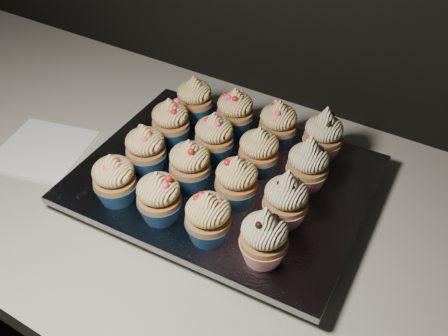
# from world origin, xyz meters

# --- Properties ---
(worktop) EXTENTS (2.44, 0.64, 0.04)m
(worktop) POSITION_xyz_m (0.00, 1.70, 0.88)
(worktop) COLOR beige
(worktop) RESTS_ON cabinet
(napkin) EXTENTS (0.18, 0.18, 0.00)m
(napkin) POSITION_xyz_m (-0.47, 1.64, 0.90)
(napkin) COLOR white
(napkin) RESTS_ON worktop
(baking_tray) EXTENTS (0.42, 0.33, 0.02)m
(baking_tray) POSITION_xyz_m (-0.14, 1.71, 0.91)
(baking_tray) COLOR black
(baking_tray) RESTS_ON worktop
(foil_lining) EXTENTS (0.45, 0.36, 0.01)m
(foil_lining) POSITION_xyz_m (-0.14, 1.71, 0.93)
(foil_lining) COLOR silver
(foil_lining) RESTS_ON baking_tray
(cupcake_0) EXTENTS (0.06, 0.06, 0.08)m
(cupcake_0) POSITION_xyz_m (-0.25, 1.59, 0.97)
(cupcake_0) COLOR navy
(cupcake_0) RESTS_ON foil_lining
(cupcake_1) EXTENTS (0.06, 0.06, 0.08)m
(cupcake_1) POSITION_xyz_m (-0.18, 1.59, 0.97)
(cupcake_1) COLOR navy
(cupcake_1) RESTS_ON foil_lining
(cupcake_2) EXTENTS (0.06, 0.06, 0.08)m
(cupcake_2) POSITION_xyz_m (-0.10, 1.59, 0.97)
(cupcake_2) COLOR navy
(cupcake_2) RESTS_ON foil_lining
(cupcake_3) EXTENTS (0.06, 0.06, 0.10)m
(cupcake_3) POSITION_xyz_m (-0.02, 1.60, 0.97)
(cupcake_3) COLOR #AC181F
(cupcake_3) RESTS_ON foil_lining
(cupcake_4) EXTENTS (0.06, 0.06, 0.08)m
(cupcake_4) POSITION_xyz_m (-0.26, 1.67, 0.97)
(cupcake_4) COLOR navy
(cupcake_4) RESTS_ON foil_lining
(cupcake_5) EXTENTS (0.06, 0.06, 0.08)m
(cupcake_5) POSITION_xyz_m (-0.18, 1.67, 0.97)
(cupcake_5) COLOR navy
(cupcake_5) RESTS_ON foil_lining
(cupcake_6) EXTENTS (0.06, 0.06, 0.08)m
(cupcake_6) POSITION_xyz_m (-0.10, 1.68, 0.97)
(cupcake_6) COLOR navy
(cupcake_6) RESTS_ON foil_lining
(cupcake_7) EXTENTS (0.06, 0.06, 0.10)m
(cupcake_7) POSITION_xyz_m (-0.02, 1.68, 0.97)
(cupcake_7) COLOR #AC181F
(cupcake_7) RESTS_ON foil_lining
(cupcake_8) EXTENTS (0.06, 0.06, 0.08)m
(cupcake_8) POSITION_xyz_m (-0.27, 1.74, 0.97)
(cupcake_8) COLOR navy
(cupcake_8) RESTS_ON foil_lining
(cupcake_9) EXTENTS (0.06, 0.06, 0.08)m
(cupcake_9) POSITION_xyz_m (-0.18, 1.75, 0.97)
(cupcake_9) COLOR navy
(cupcake_9) RESTS_ON foil_lining
(cupcake_10) EXTENTS (0.06, 0.06, 0.08)m
(cupcake_10) POSITION_xyz_m (-0.11, 1.75, 0.97)
(cupcake_10) COLOR navy
(cupcake_10) RESTS_ON foil_lining
(cupcake_11) EXTENTS (0.06, 0.06, 0.10)m
(cupcake_11) POSITION_xyz_m (-0.03, 1.76, 0.97)
(cupcake_11) COLOR #AC181F
(cupcake_11) RESTS_ON foil_lining
(cupcake_12) EXTENTS (0.06, 0.06, 0.08)m
(cupcake_12) POSITION_xyz_m (-0.27, 1.82, 0.97)
(cupcake_12) COLOR navy
(cupcake_12) RESTS_ON foil_lining
(cupcake_13) EXTENTS (0.06, 0.06, 0.08)m
(cupcake_13) POSITION_xyz_m (-0.19, 1.82, 0.97)
(cupcake_13) COLOR navy
(cupcake_13) RESTS_ON foil_lining
(cupcake_14) EXTENTS (0.06, 0.06, 0.08)m
(cupcake_14) POSITION_xyz_m (-0.11, 1.83, 0.97)
(cupcake_14) COLOR navy
(cupcake_14) RESTS_ON foil_lining
(cupcake_15) EXTENTS (0.06, 0.06, 0.10)m
(cupcake_15) POSITION_xyz_m (-0.04, 1.84, 0.97)
(cupcake_15) COLOR #AC181F
(cupcake_15) RESTS_ON foil_lining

